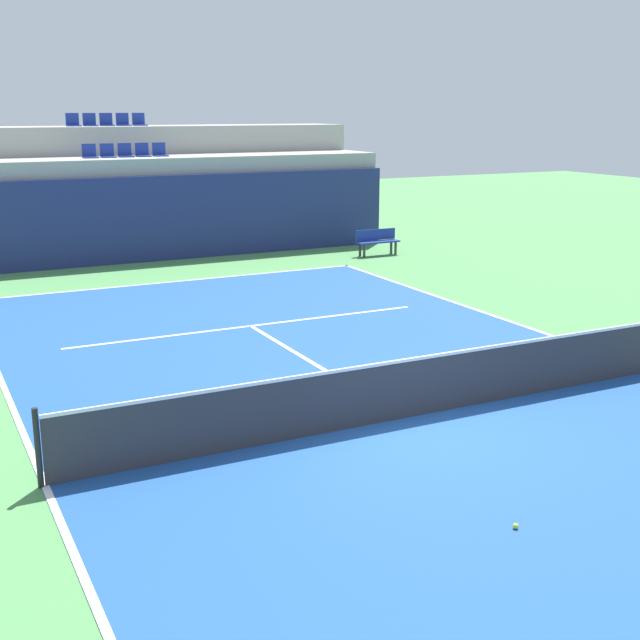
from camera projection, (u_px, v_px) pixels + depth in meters
name	position (u px, v px, depth m)	size (l,w,h in m)	color
ground_plane	(404.00, 418.00, 13.16)	(80.00, 80.00, 0.00)	#4C8C4C
court_surface	(404.00, 418.00, 13.16)	(11.00, 24.00, 0.01)	#1E4C99
baseline_far	(176.00, 281.00, 23.51)	(11.00, 0.10, 0.00)	white
sideline_left	(45.00, 486.00, 10.78)	(0.10, 24.00, 0.00)	white
service_line_far	(251.00, 326.00, 18.70)	(8.26, 0.10, 0.00)	white
centre_service_line	(314.00, 364.00, 15.93)	(0.10, 6.40, 0.00)	white
back_wall	(140.00, 220.00, 26.28)	(17.23, 0.30, 2.69)	navy
stands_tier_lower	(129.00, 207.00, 27.39)	(17.23, 2.40, 3.20)	#9E9E99
stands_tier_upper	(111.00, 187.00, 29.35)	(17.23, 2.40, 4.14)	#9E9E99
seating_row_lower	(125.00, 153.00, 27.05)	(2.72, 0.44, 0.44)	navy
seating_row_upper	(107.00, 122.00, 28.90)	(2.72, 0.44, 0.44)	navy
tennis_net	(405.00, 388.00, 13.03)	(11.08, 0.08, 1.07)	black
player_bench	(377.00, 240.00, 27.68)	(1.50, 0.40, 0.85)	navy
tennis_ball_0	(516.00, 526.00, 9.68)	(0.07, 0.07, 0.07)	#CCE033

